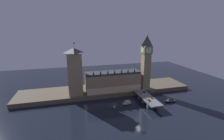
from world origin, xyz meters
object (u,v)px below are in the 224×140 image
Objects in this scene: street_lamp_near at (149,99)px; street_lamp_far at (137,90)px; clock_tower at (146,61)px; pedestrian_mid_walk at (153,96)px; boat_upstream at (127,103)px; car_southbound_lead at (151,98)px; car_southbound_trail at (144,92)px; pedestrian_far_rail at (138,93)px; car_northbound_lead at (142,94)px; victoria_tower at (75,72)px; pedestrian_near_rail at (146,100)px; car_northbound_trail at (149,100)px; boat_downstream at (170,101)px; street_lamp_mid at (153,93)px.

street_lamp_far is (0.00, 29.44, -0.35)m from street_lamp_near.
clock_tower is 9.94× the size of street_lamp_near.
pedestrian_mid_walk is 0.14× the size of boat_upstream.
street_lamp_near is (-9.17, -10.84, 3.71)m from car_southbound_lead.
car_southbound_trail is at bearing -117.75° from clock_tower.
pedestrian_far_rail is 0.26× the size of street_lamp_far.
street_lamp_far is (-9.17, 1.20, 3.38)m from car_southbound_trail.
car_northbound_lead is 22.15m from boat_upstream.
victoria_tower reaches higher than pedestrian_far_rail.
street_lamp_near is at bearing -133.44° from pedestrian_mid_walk.
boat_upstream is (-26.09, -11.57, -5.98)m from car_southbound_trail.
victoria_tower is at bearing 154.19° from car_southbound_lead.
pedestrian_near_rail is at bearing -31.82° from victoria_tower.
pedestrian_mid_walk is (-6.40, -33.21, -34.29)m from clock_tower.
victoria_tower is 86.08m from car_southbound_trail.
boat_upstream is (-17.32, -10.98, -6.22)m from pedestrian_far_rail.
street_lamp_near is (-3.32, -23.38, 3.73)m from car_northbound_lead.
pedestrian_near_rail reaches higher than pedestrian_far_rail.
victoria_tower reaches higher than pedestrian_near_rail.
car_northbound_lead is 13.83m from car_southbound_lead.
victoria_tower is at bearing 148.18° from pedestrian_near_rail.
car_northbound_trail is 0.90× the size of car_southbound_lead.
pedestrian_near_rail is 1.04× the size of pedestrian_far_rail.
street_lamp_far is at bearing 90.95° from pedestrian_near_rail.
pedestrian_mid_walk is at bearing 33.30° from car_southbound_lead.
victoria_tower is at bearing 148.58° from boat_upstream.
pedestrian_far_rail is at bearing 90.00° from pedestrian_near_rail.
pedestrian_far_rail is 0.12× the size of boat_downstream.
street_lamp_far is at bearing 118.72° from car_northbound_lead.
victoria_tower is 88.59m from street_lamp_near.
street_lamp_mid is (3.32, 3.88, 3.76)m from car_southbound_lead.
victoria_tower is (-88.83, 3.33, -9.07)m from clock_tower.
street_lamp_mid is at bearing 46.21° from car_northbound_trail.
car_northbound_lead is 7.70m from street_lamp_far.
pedestrian_near_rail reaches higher than car_southbound_lead.
car_southbound_lead is at bearing -12.59° from boat_upstream.
pedestrian_mid_walk reaches higher than boat_upstream.
car_southbound_trail is (-9.33, -17.73, -34.48)m from clock_tower.
pedestrian_mid_walk is at bearing 172.71° from boat_downstream.
street_lamp_far reaches higher than pedestrian_near_rail.
pedestrian_near_rail is at bearing 175.25° from car_northbound_trail.
car_northbound_trail is at bearing -110.39° from clock_tower.
pedestrian_near_rail is 21.59m from boat_upstream.
boat_upstream is at bearing -31.42° from victoria_tower.
car_southbound_trail is 29.92m from street_lamp_near.
boat_upstream is at bearing 135.43° from street_lamp_near.
pedestrian_far_rail is at bearing 151.93° from boat_downstream.
street_lamp_far is (-3.32, 6.06, 3.39)m from car_northbound_lead.
pedestrian_near_rail is 6.42m from street_lamp_near.
car_southbound_lead is 14.68m from street_lamp_near.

